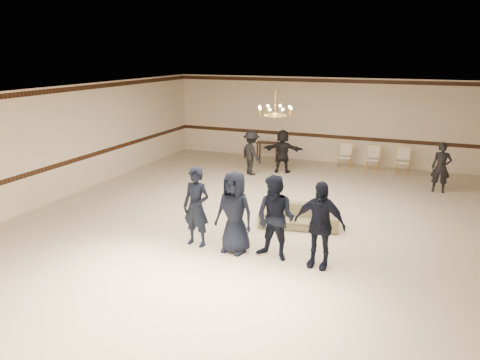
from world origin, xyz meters
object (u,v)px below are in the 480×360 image
object	(u,v)px
adult_mid	(283,151)
boy_c	(275,218)
boy_d	(319,224)
console_table	(268,151)
chandelier	(275,103)
boy_b	(234,212)
settee	(299,216)
boy_a	(196,207)
banquet_chair_mid	(373,159)
adult_left	(251,153)
banquet_chair_left	(345,156)
banquet_chair_right	(403,161)
adult_right	(441,168)

from	to	relation	value
adult_mid	boy_c	bearing A→B (deg)	96.92
boy_d	console_table	distance (m)	9.08
boy_c	chandelier	bearing A→B (deg)	119.14
boy_b	settee	distance (m)	2.17
boy_d	settee	distance (m)	2.17
boy_a	console_table	bearing A→B (deg)	104.00
chandelier	adult_mid	size ratio (longest dim) A/B	0.62
boy_c	boy_d	world-z (taller)	same
chandelier	banquet_chair_mid	world-z (taller)	chandelier
adult_left	adult_mid	bearing A→B (deg)	-105.64
settee	banquet_chair_left	world-z (taller)	banquet_chair_left
boy_b	banquet_chair_right	distance (m)	8.54
boy_d	adult_right	bearing A→B (deg)	74.41
boy_a	boy_d	bearing A→B (deg)	6.00
boy_c	settee	size ratio (longest dim) A/B	0.92
adult_mid	adult_right	bearing A→B (deg)	166.55
adult_right	banquet_chair_left	xyz separation A→B (m)	(-3.16, 1.74, -0.30)
boy_b	adult_left	distance (m)	6.27
boy_a	banquet_chair_left	size ratio (longest dim) A/B	1.92
boy_c	banquet_chair_right	distance (m)	8.28
adult_left	banquet_chair_right	size ratio (longest dim) A/B	1.66
boy_c	banquet_chair_right	world-z (taller)	boy_c
settee	adult_mid	world-z (taller)	adult_mid
boy_d	banquet_chair_left	size ratio (longest dim) A/B	1.92
chandelier	adult_mid	distance (m)	4.46
boy_d	adult_mid	bearing A→B (deg)	117.33
boy_c	adult_mid	size ratio (longest dim) A/B	1.15
banquet_chair_right	banquet_chair_mid	bearing A→B (deg)	-176.24
boy_c	adult_left	world-z (taller)	boy_c
chandelier	boy_d	bearing A→B (deg)	-56.67
adult_mid	console_table	distance (m)	1.91
boy_a	boy_b	bearing A→B (deg)	6.00
settee	adult_left	distance (m)	4.98
banquet_chair_right	console_table	bearing A→B (deg)	-178.53
boy_c	adult_mid	xyz separation A→B (m)	(-1.90, 6.67, -0.12)
boy_b	boy_d	bearing A→B (deg)	7.73
chandelier	boy_c	bearing A→B (deg)	-71.13
chandelier	settee	distance (m)	2.94
adult_left	adult_mid	world-z (taller)	same
banquet_chair_right	console_table	size ratio (longest dim) A/B	1.06
boy_d	boy_b	bearing A→B (deg)	-175.43
adult_left	banquet_chair_mid	size ratio (longest dim) A/B	1.66
settee	adult_mid	distance (m)	5.17
adult_left	console_table	xyz separation A→B (m)	(-0.16, 2.24, -0.40)
boy_c	banquet_chair_right	size ratio (longest dim) A/B	1.92
banquet_chair_right	adult_left	bearing A→B (deg)	-153.42
chandelier	adult_mid	world-z (taller)	chandelier
settee	adult_mid	size ratio (longest dim) A/B	1.25
chandelier	boy_b	size ratio (longest dim) A/B	0.53
settee	banquet_chair_right	size ratio (longest dim) A/B	2.07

